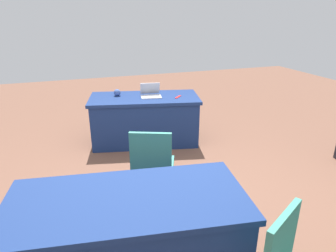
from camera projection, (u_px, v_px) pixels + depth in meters
The scene contains 7 objects.
ground_plane at pixel (162, 204), 3.40m from camera, with size 14.40×14.40×0.00m, color brown.
table_foreground at pixel (145, 119), 4.90m from camera, with size 1.87×1.16×0.77m.
table_mid_left at pixel (129, 239), 2.33m from camera, with size 1.89×1.09×0.77m.
chair_near_front at pixel (152, 164), 3.14m from camera, with size 0.57×0.57×0.96m.
laptop_silver at pixel (151, 94), 4.77m from camera, with size 0.36×0.34×0.21m.
yarn_ball at pixel (117, 93), 4.80m from camera, with size 0.11×0.11×0.11m, color #3F5999.
scissors_red at pixel (178, 97), 4.74m from camera, with size 0.18×0.04×0.01m, color red.
Camera 1 is at (0.85, 2.72, 2.06)m, focal length 31.84 mm.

